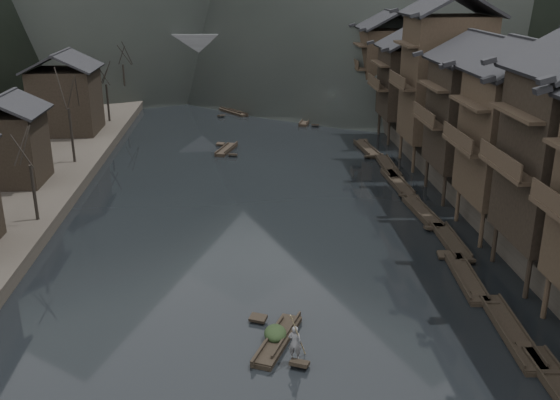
{
  "coord_description": "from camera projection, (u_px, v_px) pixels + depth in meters",
  "views": [
    {
      "loc": [
        -1.69,
        -26.75,
        17.16
      ],
      "look_at": [
        0.96,
        13.88,
        2.5
      ],
      "focal_mm": 40.0,
      "sensor_mm": 36.0,
      "label": 1
    }
  ],
  "objects": [
    {
      "name": "water",
      "position": [
        279.0,
        342.0,
        31.03
      ],
      "size": [
        300.0,
        300.0,
        0.0
      ],
      "primitive_type": "plane",
      "color": "black",
      "rests_on": "ground"
    },
    {
      "name": "stilt_houses",
      "position": [
        492.0,
        95.0,
        46.8
      ],
      "size": [
        9.0,
        67.6,
        16.27
      ],
      "color": "black",
      "rests_on": "ground"
    },
    {
      "name": "bare_trees",
      "position": [
        52.0,
        117.0,
        50.72
      ],
      "size": [
        3.86,
        73.98,
        7.72
      ],
      "color": "black",
      "rests_on": "left_bank"
    },
    {
      "name": "moored_sampans",
      "position": [
        429.0,
        223.0,
        45.44
      ],
      "size": [
        2.47,
        47.7,
        0.47
      ],
      "color": "black",
      "rests_on": "water"
    },
    {
      "name": "midriver_boats",
      "position": [
        258.0,
        124.0,
        75.75
      ],
      "size": [
        12.55,
        24.44,
        0.45
      ],
      "color": "black",
      "rests_on": "water"
    },
    {
      "name": "stone_bridge",
      "position": [
        250.0,
        58.0,
        96.9
      ],
      "size": [
        40.0,
        6.0,
        9.0
      ],
      "color": "#4C4C4F",
      "rests_on": "ground"
    },
    {
      "name": "hero_sampan",
      "position": [
        278.0,
        340.0,
        30.84
      ],
      "size": [
        2.82,
        5.08,
        0.44
      ],
      "color": "black",
      "rests_on": "water"
    },
    {
      "name": "cargo_heap",
      "position": [
        275.0,
        327.0,
        30.85
      ],
      "size": [
        1.13,
        1.48,
        0.68
      ],
      "primitive_type": "ellipsoid",
      "color": "black",
      "rests_on": "hero_sampan"
    },
    {
      "name": "boatman",
      "position": [
        295.0,
        338.0,
        28.96
      ],
      "size": [
        0.72,
        0.57,
        1.73
      ],
      "primitive_type": "imported",
      "rotation": [
        0.0,
        0.0,
        2.87
      ],
      "color": "#5E5E60",
      "rests_on": "hero_sampan"
    },
    {
      "name": "bamboo_pole",
      "position": [
        300.0,
        288.0,
        28.1
      ],
      "size": [
        1.03,
        1.71,
        3.43
      ],
      "primitive_type": "cylinder",
      "rotation": [
        0.51,
        0.0,
        -0.53
      ],
      "color": "#8C7A51",
      "rests_on": "boatman"
    }
  ]
}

